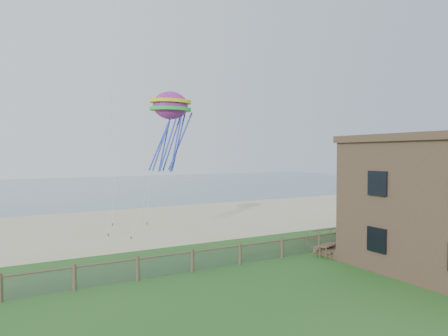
{
  "coord_description": "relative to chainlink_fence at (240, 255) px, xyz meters",
  "views": [
    {
      "loc": [
        -11.83,
        -13.39,
        6.34
      ],
      "look_at": [
        0.08,
        8.0,
        5.49
      ],
      "focal_mm": 32.0,
      "sensor_mm": 36.0,
      "label": 1
    }
  ],
  "objects": [
    {
      "name": "ground",
      "position": [
        0.0,
        -6.0,
        -0.55
      ],
      "size": [
        160.0,
        160.0,
        0.0
      ],
      "primitive_type": "plane",
      "color": "#22561D",
      "rests_on": "ground"
    },
    {
      "name": "chainlink_fence",
      "position": [
        0.0,
        0.0,
        0.0
      ],
      "size": [
        36.2,
        0.2,
        1.25
      ],
      "primitive_type": null,
      "color": "#4B382A",
      "rests_on": "ground"
    },
    {
      "name": "picnic_table",
      "position": [
        5.74,
        -1.11,
        -0.22
      ],
      "size": [
        1.84,
        1.58,
        0.66
      ],
      "primitive_type": null,
      "rotation": [
        0.0,
        0.0,
        0.29
      ],
      "color": "brown",
      "rests_on": "ground"
    },
    {
      "name": "octopus_kite",
      "position": [
        -1.55,
        6.7,
        7.58
      ],
      "size": [
        3.53,
        3.01,
        6.16
      ],
      "primitive_type": null,
      "rotation": [
        0.0,
        0.0,
        0.35
      ],
      "color": "#FF282E"
    },
    {
      "name": "ocean",
      "position": [
        0.0,
        60.0,
        -0.55
      ],
      "size": [
        160.0,
        68.0,
        0.02
      ],
      "primitive_type": "cube",
      "color": "slate",
      "rests_on": "ground"
    },
    {
      "name": "motel_deck",
      "position": [
        13.0,
        -1.0,
        -0.3
      ],
      "size": [
        15.0,
        2.0,
        0.5
      ],
      "primitive_type": "cube",
      "color": "brown",
      "rests_on": "ground"
    },
    {
      "name": "sand_beach",
      "position": [
        0.0,
        16.0,
        -0.55
      ],
      "size": [
        72.0,
        20.0,
        0.02
      ],
      "primitive_type": "cube",
      "color": "#C0B68B",
      "rests_on": "ground"
    }
  ]
}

